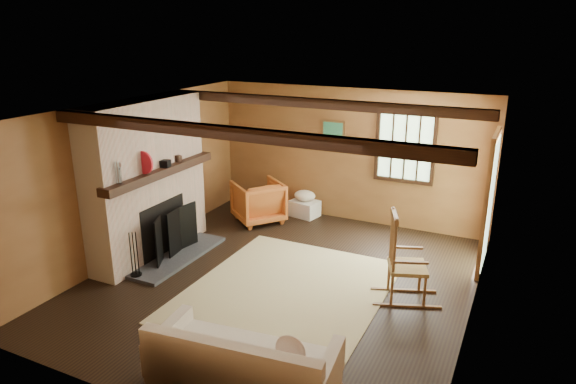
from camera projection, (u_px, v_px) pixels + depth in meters
The scene contains 10 objects.
ground at pixel (280, 281), 7.18m from camera, with size 5.50×5.50×0.00m, color black.
room_envelope at pixel (303, 166), 6.80m from camera, with size 5.02×5.52×2.44m.
fireplace at pixel (149, 186), 7.76m from camera, with size 1.02×2.30×2.40m.
rug at pixel (287, 291), 6.92m from camera, with size 2.50×3.00×0.01m, color tan.
rocking_chair at pixel (404, 264), 6.57m from camera, with size 0.97×0.72×1.20m.
sofa at pixel (243, 370), 4.93m from camera, with size 1.88×0.99×0.73m.
firewood_pile at pixel (253, 201), 10.16m from camera, with size 0.59×0.11×0.21m.
laundry_basket at pixel (305, 208), 9.61m from camera, with size 0.50×0.38×0.30m, color white.
basket_pillow at pixel (305, 196), 9.53m from camera, with size 0.40×0.32×0.20m, color white.
armchair at pixel (258, 202), 9.29m from camera, with size 0.80×0.83×0.75m, color #BF6026.
Camera 1 is at (2.89, -5.75, 3.41)m, focal length 32.00 mm.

